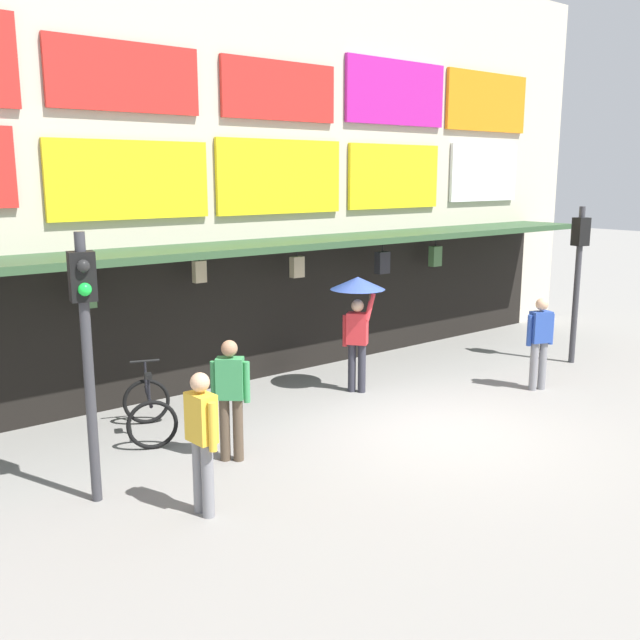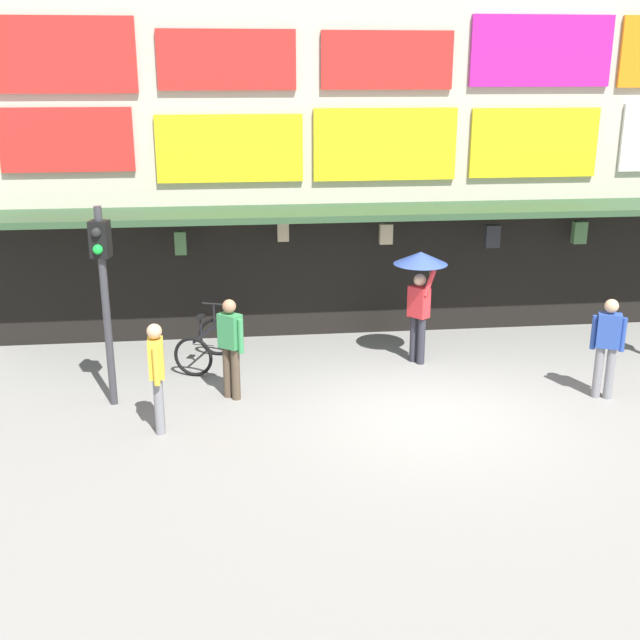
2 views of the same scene
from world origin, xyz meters
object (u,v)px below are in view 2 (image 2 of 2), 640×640
Objects in this scene: pedestrian_in_green at (231,343)px; pedestrian_in_black at (607,343)px; bicycle_parked at (205,345)px; pedestrian_in_purple at (157,372)px; traffic_light_near at (103,275)px; pedestrian_with_umbrella at (420,276)px.

pedestrian_in_green and pedestrian_in_black have the same top height.
pedestrian_in_black is at bearing -19.11° from bicycle_parked.
pedestrian_in_purple is (-0.61, -2.69, 0.55)m from bicycle_parked.
pedestrian_in_purple is at bearing -176.41° from pedestrian_in_black.
traffic_light_near is 1.90× the size of pedestrian_in_purple.
pedestrian_with_umbrella is at bearing 20.35° from pedestrian_in_green.
pedestrian_in_purple is 5.11m from pedestrian_with_umbrella.
pedestrian_in_black is at bearing -36.36° from pedestrian_with_umbrella.
traffic_light_near is 8.04m from pedestrian_in_black.
bicycle_parked is at bearing 47.78° from traffic_light_near.
pedestrian_in_purple is 1.00× the size of pedestrian_in_green.
bicycle_parked is at bearing 77.15° from pedestrian_in_purple.
bicycle_parked is 1.72m from pedestrian_in_green.
traffic_light_near is at bearing -179.19° from pedestrian_in_green.
pedestrian_in_black is (6.03, -0.69, 0.00)m from pedestrian_in_green.
pedestrian_with_umbrella is 3.35m from pedestrian_in_black.
bicycle_parked is 0.80× the size of pedestrian_in_green.
pedestrian_in_black is (6.49, -2.25, 0.55)m from bicycle_parked.
traffic_light_near is at bearing 126.81° from pedestrian_in_purple.
bicycle_parked is 2.82m from pedestrian_in_purple.
traffic_light_near reaches higher than pedestrian_in_purple.
pedestrian_with_umbrella is 1.24× the size of pedestrian_in_black.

